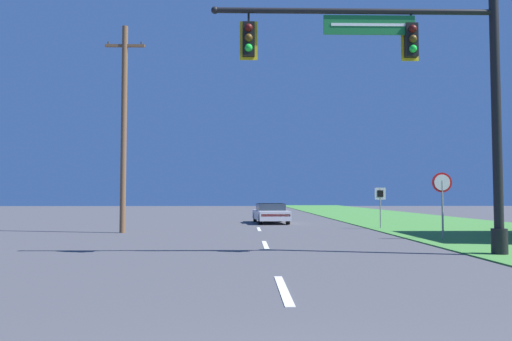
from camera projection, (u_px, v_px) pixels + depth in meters
The scene contains 7 objects.
grass_verge_right at pixel (414, 221), 32.93m from camera, with size 10.00×110.00×0.04m.
road_center_line at pixel (259, 229), 24.73m from camera, with size 0.16×34.80×0.01m.
signal_mast at pixel (427, 88), 14.02m from camera, with size 8.26×0.47×7.71m.
car_ahead at pixel (271, 213), 30.40m from camera, with size 2.17×4.66×1.19m.
stop_sign at pixel (442, 190), 18.99m from camera, with size 0.76×0.07×2.50m.
route_sign_post at pixel (380, 198), 25.18m from camera, with size 0.55×0.06×2.03m.
utility_pole_near at pixel (124, 125), 22.56m from camera, with size 1.80×0.26×9.41m.
Camera 1 is at (-0.66, -2.83, 1.65)m, focal length 35.00 mm.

